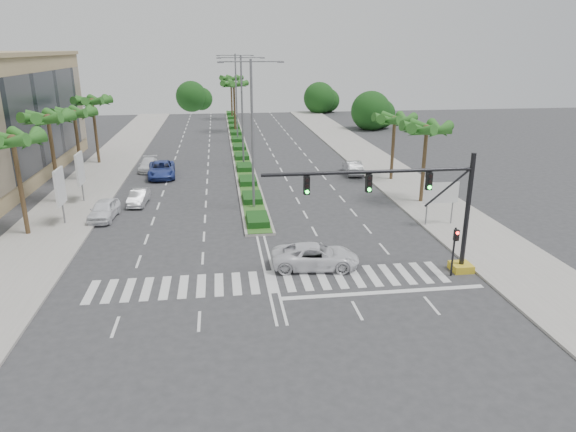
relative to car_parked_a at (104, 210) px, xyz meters
name	(u,v)px	position (x,y,z in m)	size (l,w,h in m)	color
ground	(271,282)	(11.80, -13.06, -0.75)	(160.00, 160.00, 0.00)	#333335
footpath_right	(404,184)	(27.00, 6.94, -0.68)	(6.00, 120.00, 0.15)	gray
footpath_left	(81,196)	(-3.40, 6.94, -0.68)	(6.00, 120.00, 0.15)	gray
median	(238,143)	(11.80, 31.94, -0.65)	(2.20, 75.00, 0.20)	gray
median_grass	(238,142)	(11.80, 31.94, -0.53)	(1.80, 75.00, 0.04)	#34581E
signal_gantry	(430,218)	(21.07, -13.06, 2.71)	(12.60, 1.20, 7.20)	gold
pedestrian_signal	(455,244)	(22.40, -13.73, 1.29)	(0.28, 0.36, 3.00)	black
direction_sign	(441,195)	(25.30, -5.06, 1.70)	(2.70, 0.11, 3.40)	slate
billboard_near	(60,187)	(-2.70, -1.06, 2.21)	(0.18, 2.10, 4.35)	slate
billboard_far	(80,169)	(-2.70, 4.94, 2.21)	(0.18, 2.10, 4.35)	slate
palm_left_near	(13,143)	(-4.70, -3.06, 5.94)	(4.57, 4.68, 7.55)	brown
palm_left_mid	(48,121)	(-4.70, 4.94, 6.32)	(4.57, 4.68, 7.95)	brown
palm_left_far	(74,116)	(-4.70, 12.94, 5.74)	(4.57, 4.68, 7.35)	brown
palm_left_end	(92,103)	(-4.70, 20.94, 6.13)	(4.57, 4.68, 7.75)	brown
palm_right_near	(427,131)	(26.30, 0.94, 5.45)	(4.57, 4.68, 7.05)	brown
palm_right_far	(395,121)	(26.30, 8.94, 5.16)	(4.57, 4.68, 6.75)	brown
palm_median_a	(234,86)	(11.80, 41.94, 6.42)	(4.57, 4.68, 8.05)	brown
palm_median_b	(231,80)	(11.80, 56.94, 6.42)	(4.57, 4.68, 8.05)	brown
streetlight_near	(252,127)	(11.80, 0.94, 6.06)	(5.10, 0.25, 12.00)	slate
streetlight_mid	(242,106)	(11.80, 16.94, 6.06)	(5.10, 0.25, 12.00)	slate
streetlight_far	(236,93)	(11.80, 32.94, 6.06)	(5.10, 0.25, 12.00)	slate
car_parked_a	(104,210)	(0.00, 0.00, 0.00)	(1.77, 4.41, 1.50)	white
car_parked_b	(139,197)	(2.14, 3.72, -0.11)	(1.35, 3.87, 1.27)	#B6B6BB
car_parked_c	(162,169)	(3.14, 13.40, 0.05)	(2.67, 5.79, 1.61)	#324799
car_parked_d	(149,165)	(1.44, 16.58, -0.10)	(1.83, 4.51, 1.31)	white
car_crossing	(315,256)	(14.67, -11.41, -0.01)	(2.46, 5.33, 1.48)	white
car_right	(353,167)	(23.09, 12.00, -0.02)	(1.55, 4.43, 1.46)	#AEAFB3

